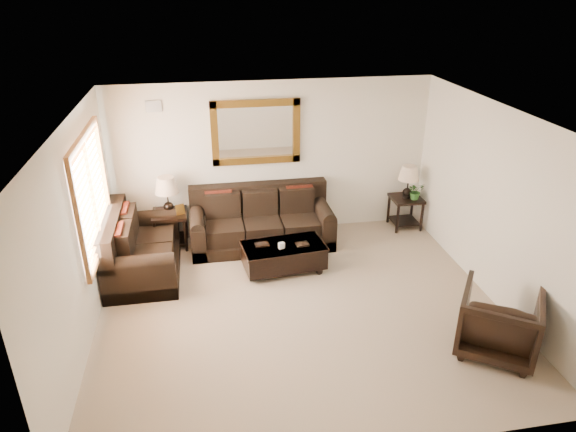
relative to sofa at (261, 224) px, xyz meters
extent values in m
cube|color=#9F836D|center=(0.28, -2.03, -0.35)|extent=(5.50, 5.00, 0.01)
cube|color=white|center=(0.28, -2.03, 2.35)|extent=(5.50, 5.00, 0.01)
cube|color=silver|center=(0.28, 0.47, 1.00)|extent=(5.50, 0.01, 2.70)
cube|color=silver|center=(0.28, -4.53, 1.00)|extent=(5.50, 0.01, 2.70)
cube|color=silver|center=(-2.47, -2.03, 1.00)|extent=(0.01, 5.00, 2.70)
cube|color=silver|center=(3.03, -2.03, 1.00)|extent=(0.01, 5.00, 2.70)
cube|color=white|center=(-2.45, -1.13, 1.20)|extent=(0.01, 1.80, 1.50)
cube|color=brown|center=(-2.42, -1.13, 1.99)|extent=(0.06, 1.96, 0.08)
cube|color=brown|center=(-2.42, -1.13, 0.41)|extent=(0.06, 1.96, 0.08)
cube|color=brown|center=(-2.42, -2.07, 1.20)|extent=(0.06, 0.08, 1.50)
cube|color=brown|center=(-2.42, -0.19, 1.20)|extent=(0.06, 0.08, 1.50)
cube|color=brown|center=(-2.42, -1.13, 1.20)|extent=(0.05, 0.05, 1.50)
cube|color=#4F340F|center=(0.00, 0.43, 1.50)|extent=(1.50, 0.06, 1.10)
cube|color=white|center=(0.00, 0.45, 1.50)|extent=(1.26, 0.01, 0.86)
cube|color=#999999|center=(-1.62, 0.45, 2.00)|extent=(0.25, 0.02, 0.18)
cube|color=black|center=(0.00, -0.07, -0.26)|extent=(2.39, 1.03, 0.20)
cube|color=black|center=(0.00, 0.33, 0.38)|extent=(2.39, 0.24, 0.49)
cube|color=black|center=(-0.64, -0.09, -0.01)|extent=(0.61, 0.85, 0.29)
cube|color=black|center=(0.00, -0.09, -0.01)|extent=(0.61, 0.85, 0.29)
cube|color=black|center=(0.64, -0.09, -0.01)|extent=(0.61, 0.85, 0.29)
cube|color=black|center=(-1.08, -0.07, -0.07)|extent=(0.24, 1.03, 0.58)
cylinder|color=black|center=(-1.08, -0.07, 0.22)|extent=(0.24, 1.01, 0.24)
cube|color=black|center=(1.08, -0.07, -0.07)|extent=(0.24, 1.03, 0.58)
cylinder|color=black|center=(1.08, -0.07, 0.22)|extent=(0.24, 1.01, 0.24)
cube|color=#61180C|center=(-0.70, 0.13, 0.37)|extent=(0.46, 0.20, 0.47)
cube|color=#61180C|center=(0.70, 0.13, 0.37)|extent=(0.46, 0.20, 0.47)
cube|color=black|center=(-1.92, -0.68, -0.25)|extent=(1.05, 1.77, 0.20)
cube|color=black|center=(-2.33, -0.68, 0.39)|extent=(0.24, 1.77, 0.50)
cube|color=black|center=(-1.90, -1.00, -0.01)|extent=(0.86, 0.62, 0.30)
cube|color=black|center=(-1.90, -0.36, -0.01)|extent=(0.86, 0.62, 0.30)
cube|color=black|center=(-1.92, -1.44, -0.06)|extent=(1.05, 0.24, 0.59)
cylinder|color=black|center=(-1.92, -1.44, 0.23)|extent=(1.03, 0.24, 0.24)
cube|color=black|center=(-1.92, 0.08, -0.06)|extent=(1.05, 0.24, 0.59)
cylinder|color=black|center=(-1.92, 0.08, 0.23)|extent=(1.03, 0.24, 0.24)
cube|color=#61180C|center=(-2.12, -1.06, 0.39)|extent=(0.20, 0.46, 0.48)
cube|color=#61180C|center=(-2.12, -0.30, 0.39)|extent=(0.20, 0.46, 0.48)
cube|color=black|center=(-1.53, 0.14, 0.24)|extent=(0.57, 0.57, 0.05)
cube|color=black|center=(-1.53, 0.14, -0.23)|extent=(0.49, 0.49, 0.03)
cylinder|color=black|center=(-1.78, -0.10, -0.07)|extent=(0.05, 0.05, 0.57)
cylinder|color=black|center=(-1.29, -0.10, -0.07)|extent=(0.05, 0.05, 0.57)
cylinder|color=black|center=(-1.78, 0.39, -0.07)|extent=(0.05, 0.05, 0.57)
cylinder|color=black|center=(-1.29, 0.39, -0.07)|extent=(0.05, 0.05, 0.57)
sphere|color=black|center=(-1.53, 0.14, 0.37)|extent=(0.18, 0.18, 0.18)
cylinder|color=black|center=(-1.53, 0.14, 0.56)|extent=(0.02, 0.02, 0.37)
cone|color=tan|center=(-1.53, 0.14, 0.77)|extent=(0.40, 0.40, 0.27)
cube|color=#4F340F|center=(-1.34, 0.04, 0.36)|extent=(0.16, 0.10, 0.18)
cube|color=black|center=(2.68, 0.16, 0.21)|extent=(0.54, 0.54, 0.05)
cube|color=black|center=(2.68, 0.16, -0.24)|extent=(0.46, 0.46, 0.03)
cylinder|color=black|center=(2.45, -0.07, -0.09)|extent=(0.05, 0.05, 0.54)
cylinder|color=black|center=(2.91, -0.07, -0.09)|extent=(0.05, 0.05, 0.54)
cylinder|color=black|center=(2.45, 0.39, -0.09)|extent=(0.05, 0.05, 0.54)
cylinder|color=black|center=(2.91, 0.39, -0.09)|extent=(0.05, 0.05, 0.54)
sphere|color=black|center=(2.68, 0.16, 0.33)|extent=(0.17, 0.17, 0.17)
cylinder|color=black|center=(2.68, 0.16, 0.51)|extent=(0.02, 0.02, 0.35)
cone|color=tan|center=(2.68, 0.16, 0.70)|extent=(0.37, 0.37, 0.25)
sphere|color=black|center=(-0.30, -1.21, -0.31)|extent=(0.11, 0.11, 0.11)
sphere|color=black|center=(0.75, -1.21, -0.31)|extent=(0.11, 0.11, 0.11)
sphere|color=black|center=(-0.30, -0.73, -0.31)|extent=(0.11, 0.11, 0.11)
sphere|color=black|center=(0.75, -0.73, -0.31)|extent=(0.11, 0.11, 0.11)
cube|color=black|center=(0.23, -0.97, -0.10)|extent=(1.31, 0.80, 0.35)
cube|color=black|center=(0.23, -0.97, 0.06)|extent=(1.33, 0.82, 0.04)
cube|color=black|center=(-0.11, -0.92, 0.09)|extent=(0.22, 0.17, 0.03)
cube|color=black|center=(0.52, -1.02, 0.09)|extent=(0.20, 0.15, 0.02)
cube|color=white|center=(0.18, -1.06, 0.12)|extent=(0.10, 0.08, 0.10)
imported|color=black|center=(2.48, -3.34, 0.11)|extent=(1.21, 1.20, 0.92)
imported|color=#29591E|center=(2.80, 0.06, 0.35)|extent=(0.30, 0.33, 0.24)
camera|label=1|loc=(-0.91, -7.91, 3.85)|focal=32.00mm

